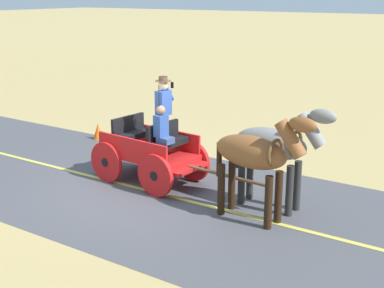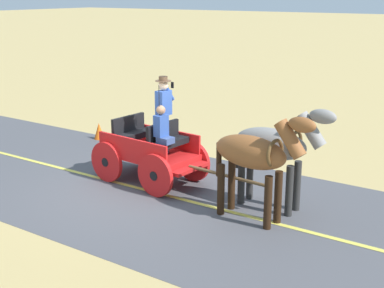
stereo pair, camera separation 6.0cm
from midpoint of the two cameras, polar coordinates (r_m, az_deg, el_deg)
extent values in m
plane|color=tan|center=(12.32, -5.98, -4.70)|extent=(200.00, 200.00, 0.00)
cube|color=#4C4C51|center=(12.32, -5.98, -4.68)|extent=(5.84, 160.00, 0.01)
cube|color=#DBCC4C|center=(12.32, -5.98, -4.66)|extent=(0.12, 160.00, 0.00)
cube|color=red|center=(12.55, -4.69, -1.09)|extent=(1.37, 2.29, 0.12)
cube|color=red|center=(12.87, -2.99, 0.68)|extent=(0.23, 2.09, 0.44)
cube|color=red|center=(12.08, -6.57, -0.44)|extent=(0.23, 2.09, 0.44)
cube|color=red|center=(11.82, -0.35, -2.64)|extent=(1.10, 0.33, 0.08)
cube|color=red|center=(13.42, -8.43, -0.88)|extent=(0.73, 0.26, 0.06)
cube|color=black|center=(12.05, -2.63, 0.11)|extent=(1.05, 0.44, 0.14)
cube|color=black|center=(12.11, -3.29, 1.25)|extent=(1.02, 0.16, 0.44)
cube|color=black|center=(12.78, -6.36, 0.95)|extent=(1.05, 0.44, 0.14)
cube|color=black|center=(12.84, -6.96, 2.02)|extent=(1.02, 0.16, 0.44)
cylinder|color=red|center=(12.59, -0.09, -1.84)|extent=(0.18, 0.96, 0.96)
cylinder|color=black|center=(12.59, -0.09, -1.84)|extent=(0.14, 0.22, 0.21)
cylinder|color=red|center=(11.65, -4.08, -3.37)|extent=(0.18, 0.96, 0.96)
cylinder|color=black|center=(11.65, -4.08, -3.37)|extent=(0.14, 0.22, 0.21)
cylinder|color=red|center=(13.56, -5.19, -0.59)|extent=(0.18, 0.96, 0.96)
cylinder|color=black|center=(13.56, -5.19, -0.59)|extent=(0.14, 0.22, 0.21)
cylinder|color=red|center=(12.69, -9.23, -1.90)|extent=(0.18, 0.96, 0.96)
cylinder|color=black|center=(12.69, -9.23, -1.90)|extent=(0.14, 0.22, 0.21)
cylinder|color=brown|center=(11.24, 3.56, -3.38)|extent=(0.23, 2.00, 0.07)
cylinder|color=black|center=(11.66, -3.64, 3.10)|extent=(0.02, 0.02, 1.30)
cylinder|color=#384C7F|center=(12.30, -3.15, 1.06)|extent=(0.22, 0.22, 0.90)
cube|color=#2D4C99|center=(12.13, -3.20, 4.39)|extent=(0.36, 0.25, 0.56)
sphere|color=beige|center=(12.06, -3.23, 6.25)|extent=(0.22, 0.22, 0.22)
cylinder|color=#473323|center=(12.04, -3.24, 6.72)|extent=(0.36, 0.36, 0.01)
cylinder|color=#473323|center=(12.03, -3.24, 6.96)|extent=(0.20, 0.20, 0.10)
cylinder|color=#2D4C99|center=(12.20, -2.51, 5.33)|extent=(0.27, 0.10, 0.32)
cube|color=black|center=(12.20, -2.26, 6.28)|extent=(0.03, 0.07, 0.14)
cube|color=#384C7F|center=(11.76, -3.00, 0.40)|extent=(0.30, 0.34, 0.14)
cube|color=#2D4C99|center=(11.75, -3.46, 1.96)|extent=(0.32, 0.22, 0.48)
sphere|color=#9E7051|center=(11.67, -3.49, 3.62)|extent=(0.20, 0.20, 0.20)
ellipsoid|color=gray|center=(10.91, 8.20, 0.06)|extent=(0.60, 1.57, 0.64)
cylinder|color=#272726|center=(11.11, 10.97, -4.37)|extent=(0.15, 0.15, 1.05)
cylinder|color=#272726|center=(10.79, 10.16, -4.94)|extent=(0.15, 0.15, 1.05)
cylinder|color=#272726|center=(11.56, 6.04, -3.34)|extent=(0.15, 0.15, 1.05)
cylinder|color=#272726|center=(11.26, 5.13, -3.85)|extent=(0.15, 0.15, 1.05)
cylinder|color=gray|center=(10.47, 12.39, 1.43)|extent=(0.27, 0.65, 0.73)
ellipsoid|color=gray|center=(10.32, 13.61, 2.88)|extent=(0.23, 0.54, 0.28)
cube|color=#272726|center=(10.47, 12.30, 1.64)|extent=(0.07, 0.50, 0.56)
cylinder|color=#272726|center=(11.33, 4.81, -0.82)|extent=(0.11, 0.11, 0.70)
torus|color=brown|center=(10.66, 10.82, 0.01)|extent=(0.55, 0.08, 0.55)
ellipsoid|color=brown|center=(10.29, 6.08, -0.84)|extent=(0.71, 1.61, 0.64)
cylinder|color=black|center=(10.45, 9.01, -5.60)|extent=(0.15, 0.15, 1.05)
cylinder|color=black|center=(10.16, 7.96, -6.20)|extent=(0.15, 0.15, 1.05)
cylinder|color=black|center=(10.99, 4.10, -4.32)|extent=(0.15, 0.15, 1.05)
cylinder|color=black|center=(10.72, 2.97, -4.85)|extent=(0.15, 0.15, 1.05)
cylinder|color=brown|center=(9.77, 10.28, 0.51)|extent=(0.32, 0.67, 0.73)
ellipsoid|color=brown|center=(9.59, 11.51, 2.03)|extent=(0.27, 0.56, 0.28)
cube|color=black|center=(9.77, 10.19, 0.73)|extent=(0.11, 0.51, 0.56)
cylinder|color=black|center=(10.79, 2.75, -1.66)|extent=(0.11, 0.11, 0.70)
torus|color=brown|center=(10.00, 8.71, -0.97)|extent=(0.55, 0.12, 0.55)
cone|color=orange|center=(16.45, -10.04, 1.36)|extent=(0.32, 0.32, 0.50)
camera|label=1|loc=(0.03, -90.15, -0.04)|focal=50.14mm
camera|label=2|loc=(0.03, 89.85, 0.04)|focal=50.14mm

